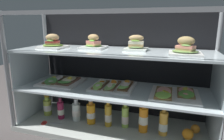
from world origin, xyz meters
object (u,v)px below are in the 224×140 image
Objects in this scene: plated_roll_sandwich_left_of_center at (185,49)px; juice_bottle_back_left at (91,114)px; juice_bottle_near_post at (108,116)px; orange_fruit_beside_bottles at (195,129)px; plated_roll_sandwich_mid_left at (93,44)px; juice_bottle_back_right at (61,110)px; juice_bottle_front_fourth at (143,119)px; juice_bottle_front_second at (48,107)px; plated_roll_sandwich_mid_right at (53,43)px; open_sandwich_tray_far_left at (62,81)px; orange_fruit_near_left_post at (188,134)px; juice_bottle_front_left_end at (76,111)px; plated_roll_sandwich_far_left at (136,45)px; open_sandwich_tray_center at (174,94)px; kitchen_scissors at (47,123)px; open_sandwich_tray_mid_right at (113,86)px; juice_bottle_back_center at (163,124)px; juice_bottle_tucked_behind at (125,117)px.

plated_roll_sandwich_left_of_center is 0.91m from juice_bottle_back_left.
juice_bottle_near_post is 3.29× the size of orange_fruit_beside_bottles.
plated_roll_sandwich_mid_left is 0.59m from juice_bottle_back_left.
juice_bottle_front_fourth is (0.73, 0.00, 0.03)m from juice_bottle_back_right.
plated_roll_sandwich_left_of_center is 1.11× the size of juice_bottle_front_second.
plated_roll_sandwich_mid_right reaches higher than juice_bottle_front_second.
orange_fruit_near_left_post is (1.05, -0.04, -0.30)m from open_sandwich_tray_far_left.
juice_bottle_front_fourth reaches higher than juice_bottle_front_left_end.
plated_roll_sandwich_far_left is 2.51× the size of orange_fruit_beside_bottles.
open_sandwich_tray_center reaches higher than juice_bottle_back_right.
kitchen_scissors is (-1.06, -0.09, -0.66)m from plated_roll_sandwich_left_of_center.
orange_fruit_near_left_post is (0.59, -0.06, -0.30)m from open_sandwich_tray_mid_right.
plated_roll_sandwich_mid_left is at bearing 11.71° from plated_roll_sandwich_mid_right.
plated_roll_sandwich_mid_left is at bearing 150.06° from juice_bottle_near_post.
open_sandwich_tray_far_left reaches higher than orange_fruit_beside_bottles.
open_sandwich_tray_center is (0.47, -0.04, -0.00)m from open_sandwich_tray_mid_right.
open_sandwich_tray_center is at bearing 2.42° from juice_bottle_front_fourth.
juice_bottle_back_left reaches higher than orange_fruit_near_left_post.
juice_bottle_front_fourth is at bearing -166.36° from orange_fruit_beside_bottles.
plated_roll_sandwich_mid_left is 0.80× the size of juice_bottle_back_center.
juice_bottle_back_right is 0.58m from juice_bottle_tucked_behind.
orange_fruit_near_left_post is (1.22, -0.04, -0.04)m from juice_bottle_front_second.
open_sandwich_tray_mid_right is at bearing 3.10° from plated_roll_sandwich_mid_right.
juice_bottle_front_left_end is 0.88× the size of juice_bottle_back_center.
open_sandwich_tray_far_left is at bearing 2.24° from juice_bottle_front_second.
plated_roll_sandwich_left_of_center is 0.86× the size of juice_bottle_back_center.
plated_roll_sandwich_left_of_center is 0.61× the size of open_sandwich_tray_center.
plated_roll_sandwich_mid_left reaches higher than open_sandwich_tray_mid_right.
juice_bottle_tucked_behind is 0.15m from juice_bottle_front_fourth.
orange_fruit_beside_bottles is at bearing 43.49° from plated_roll_sandwich_left_of_center.
juice_bottle_front_fourth is (0.44, 0.00, 0.02)m from juice_bottle_back_left.
juice_bottle_back_right reaches higher than kitchen_scissors.
juice_bottle_front_second is (-1.10, 0.02, -0.26)m from open_sandwich_tray_center.
open_sandwich_tray_far_left is 4.99× the size of orange_fruit_beside_bottles.
juice_bottle_front_left_end is (-0.33, -0.04, -0.26)m from open_sandwich_tray_mid_right.
plated_roll_sandwich_far_left is 0.62m from juice_bottle_near_post.
juice_bottle_back_center is at bearing -158.21° from orange_fruit_beside_bottles.
open_sandwich_tray_mid_right is 0.27m from juice_bottle_tucked_behind.
juice_bottle_front_second is at bearing -177.76° from open_sandwich_tray_far_left.
plated_roll_sandwich_mid_right is 0.67m from juice_bottle_back_left.
open_sandwich_tray_far_left is 0.94m from open_sandwich_tray_center.
juice_bottle_front_left_end is at bearing 5.62° from juice_bottle_back_right.
plated_roll_sandwich_far_left is 0.45m from open_sandwich_tray_center.
juice_bottle_near_post reaches higher than juice_bottle_back_right.
open_sandwich_tray_center is (0.94, -0.03, -0.00)m from open_sandwich_tray_far_left.
open_sandwich_tray_mid_right is (0.52, 0.03, -0.33)m from plated_roll_sandwich_mid_right.
plated_roll_sandwich_mid_left is at bearing 17.57° from juice_bottle_back_right.
plated_roll_sandwich_left_of_center is 0.93× the size of juice_bottle_near_post.
plated_roll_sandwich_mid_right is at bearing 176.59° from juice_bottle_back_left.
open_sandwich_tray_center is 0.25m from juice_bottle_back_center.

